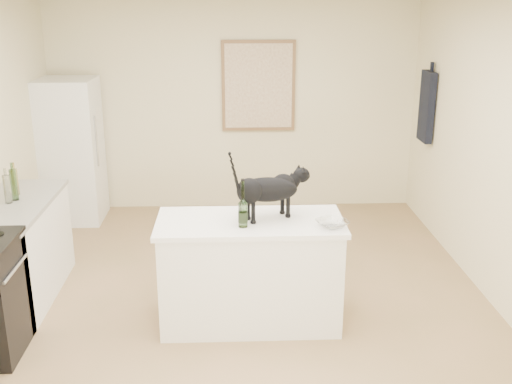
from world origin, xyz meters
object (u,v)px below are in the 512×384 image
(glass_bowl, at_px, (332,224))
(fridge, at_px, (70,151))
(wine_bottle, at_px, (243,206))
(black_cat, at_px, (267,193))

(glass_bowl, bearing_deg, fridge, 134.41)
(wine_bottle, relative_size, glass_bowl, 1.44)
(fridge, relative_size, glass_bowl, 7.21)
(fridge, xyz_separation_m, glass_bowl, (2.68, -2.74, 0.08))
(fridge, bearing_deg, black_cat, -49.05)
(fridge, relative_size, black_cat, 2.71)
(black_cat, bearing_deg, wine_bottle, -162.96)
(fridge, height_order, black_cat, fridge)
(black_cat, height_order, glass_bowl, black_cat)
(black_cat, xyz_separation_m, glass_bowl, (0.49, -0.22, -0.19))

